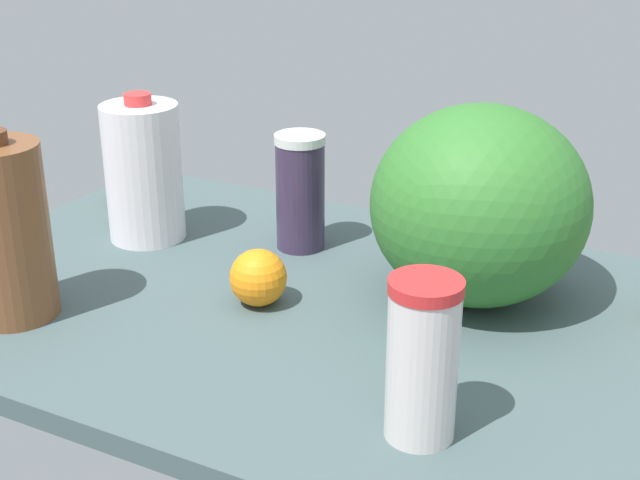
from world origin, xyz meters
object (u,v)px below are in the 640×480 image
lemon_by_jug (123,188)px  chocolate_milk_jug (5,231)px  tumbler_cup (422,360)px  orange_beside_bowl (258,278)px  watermelon (479,205)px  milk_jug (143,172)px  shaker_bottle (300,192)px

lemon_by_jug → chocolate_milk_jug: bearing=109.3°
tumbler_cup → orange_beside_bowl: 37.30cm
watermelon → lemon_by_jug: 70.25cm
chocolate_milk_jug → watermelon: watermelon is taller
watermelon → tumbler_cup: size_ratio=1.63×
orange_beside_bowl → milk_jug: bearing=-23.5°
shaker_bottle → lemon_by_jug: bearing=-3.6°
watermelon → lemon_by_jug: (69.03, -6.97, -10.99)cm
milk_jug → orange_beside_bowl: milk_jug is taller
chocolate_milk_jug → lemon_by_jug: chocolate_milk_jug is taller
milk_jug → lemon_by_jug: milk_jug is taller
lemon_by_jug → watermelon: bearing=174.2°
shaker_bottle → watermelon: bearing=171.6°
tumbler_cup → milk_jug: bearing=-27.4°
watermelon → milk_jug: size_ratio=1.25×
shaker_bottle → milk_jug: milk_jug is taller
shaker_bottle → tumbler_cup: bearing=132.4°
watermelon → milk_jug: bearing=3.7°
orange_beside_bowl → chocolate_milk_jug: bearing=32.5°
watermelon → tumbler_cup: bearing=98.9°
chocolate_milk_jug → shaker_bottle: bearing=-121.5°
orange_beside_bowl → tumbler_cup: bearing=149.2°
chocolate_milk_jug → tumbler_cup: (-60.07, 0.80, -2.97)cm
orange_beside_bowl → lemon_by_jug: orange_beside_bowl is taller
chocolate_milk_jug → milk_jug: 30.80cm
watermelon → orange_beside_bowl: 32.41cm
watermelon → shaker_bottle: bearing=-8.4°
chocolate_milk_jug → watermelon: 64.49cm
watermelon → orange_beside_bowl: bearing=31.7°
shaker_bottle → orange_beside_bowl: (-4.51, 20.76, -5.41)cm
milk_jug → orange_beside_bowl: (-29.15, 12.69, -7.32)cm
tumbler_cup → watermelon: bearing=-81.1°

